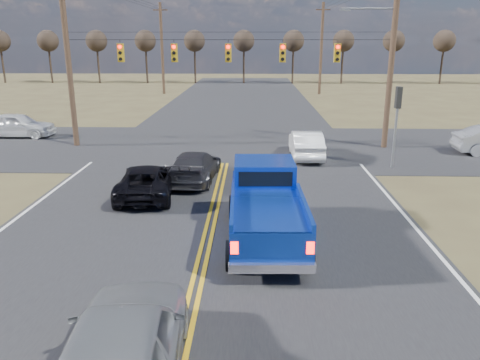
{
  "coord_description": "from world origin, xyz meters",
  "views": [
    {
      "loc": [
        1.41,
        -8.75,
        5.96
      ],
      "look_at": [
        0.98,
        6.17,
        1.5
      ],
      "focal_mm": 35.0,
      "sensor_mm": 36.0,
      "label": 1
    }
  ],
  "objects_px": {
    "pickup_truck": "(266,207)",
    "dgrey_car_queue": "(195,166)",
    "white_car_queue": "(306,144)",
    "black_suv": "(147,181)",
    "cross_car_west": "(17,125)",
    "silver_suv": "(121,353)"
  },
  "relations": [
    {
      "from": "pickup_truck",
      "to": "silver_suv",
      "type": "relative_size",
      "value": 1.14
    },
    {
      "from": "white_car_queue",
      "to": "cross_car_west",
      "type": "bearing_deg",
      "value": -15.33
    },
    {
      "from": "silver_suv",
      "to": "white_car_queue",
      "type": "xyz_separation_m",
      "value": [
        5.0,
        17.55,
        -0.16
      ]
    },
    {
      "from": "black_suv",
      "to": "white_car_queue",
      "type": "relative_size",
      "value": 1.04
    },
    {
      "from": "pickup_truck",
      "to": "dgrey_car_queue",
      "type": "height_order",
      "value": "pickup_truck"
    },
    {
      "from": "silver_suv",
      "to": "black_suv",
      "type": "relative_size",
      "value": 1.14
    },
    {
      "from": "white_car_queue",
      "to": "dgrey_car_queue",
      "type": "bearing_deg",
      "value": 40.1
    },
    {
      "from": "black_suv",
      "to": "silver_suv",
      "type": "bearing_deg",
      "value": 95.77
    },
    {
      "from": "cross_car_west",
      "to": "dgrey_car_queue",
      "type": "bearing_deg",
      "value": -126.63
    },
    {
      "from": "black_suv",
      "to": "white_car_queue",
      "type": "distance_m",
      "value": 9.62
    },
    {
      "from": "pickup_truck",
      "to": "cross_car_west",
      "type": "height_order",
      "value": "pickup_truck"
    },
    {
      "from": "pickup_truck",
      "to": "black_suv",
      "type": "xyz_separation_m",
      "value": [
        -4.6,
        4.1,
        -0.44
      ]
    },
    {
      "from": "white_car_queue",
      "to": "cross_car_west",
      "type": "height_order",
      "value": "cross_car_west"
    },
    {
      "from": "silver_suv",
      "to": "cross_car_west",
      "type": "distance_m",
      "value": 25.89
    },
    {
      "from": "silver_suv",
      "to": "dgrey_car_queue",
      "type": "height_order",
      "value": "silver_suv"
    },
    {
      "from": "silver_suv",
      "to": "cross_car_west",
      "type": "bearing_deg",
      "value": -64.9
    },
    {
      "from": "black_suv",
      "to": "dgrey_car_queue",
      "type": "xyz_separation_m",
      "value": [
        1.63,
        2.12,
        0.03
      ]
    },
    {
      "from": "pickup_truck",
      "to": "black_suv",
      "type": "bearing_deg",
      "value": 136.77
    },
    {
      "from": "pickup_truck",
      "to": "silver_suv",
      "type": "height_order",
      "value": "pickup_truck"
    },
    {
      "from": "white_car_queue",
      "to": "dgrey_car_queue",
      "type": "height_order",
      "value": "white_car_queue"
    },
    {
      "from": "black_suv",
      "to": "dgrey_car_queue",
      "type": "height_order",
      "value": "dgrey_car_queue"
    },
    {
      "from": "dgrey_car_queue",
      "to": "cross_car_west",
      "type": "xyz_separation_m",
      "value": [
        -12.52,
        9.41,
        0.12
      ]
    }
  ]
}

